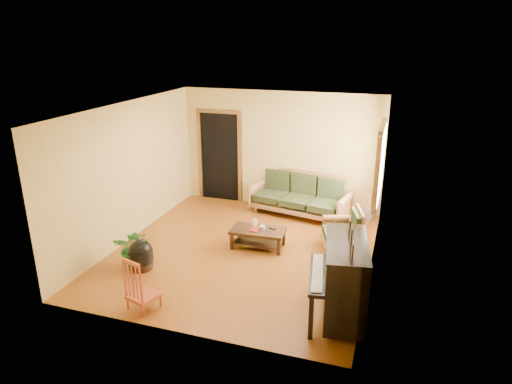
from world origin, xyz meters
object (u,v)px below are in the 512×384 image
(red_chair, at_px, (142,283))
(ceramic_crock, at_px, (369,214))
(sofa, at_px, (298,195))
(coffee_table, at_px, (258,238))
(armchair, at_px, (341,230))
(footstool, at_px, (141,258))
(piano, at_px, (345,281))
(potted_plant, at_px, (135,248))

(red_chair, relative_size, ceramic_crock, 3.23)
(red_chair, bearing_deg, sofa, 90.07)
(coffee_table, relative_size, red_chair, 1.20)
(coffee_table, distance_m, armchair, 1.53)
(sofa, xyz_separation_m, red_chair, (-1.30, -4.17, -0.04))
(armchair, xyz_separation_m, footstool, (-3.09, -1.76, -0.20))
(sofa, bearing_deg, red_chair, -96.31)
(sofa, distance_m, piano, 3.79)
(coffee_table, xyz_separation_m, footstool, (-1.62, -1.38, 0.02))
(coffee_table, relative_size, ceramic_crock, 3.88)
(armchair, xyz_separation_m, ceramic_crock, (0.37, 1.59, -0.27))
(red_chair, height_order, potted_plant, red_chair)
(piano, bearing_deg, coffee_table, 126.63)
(potted_plant, bearing_deg, sofa, 56.26)
(coffee_table, relative_size, piano, 0.76)
(piano, xyz_separation_m, red_chair, (-2.75, -0.67, -0.16))
(armchair, bearing_deg, piano, -98.35)
(coffee_table, xyz_separation_m, red_chair, (-0.96, -2.40, 0.23))
(piano, relative_size, ceramic_crock, 5.08)
(armchair, height_order, potted_plant, armchair)
(red_chair, bearing_deg, piano, 31.05)
(footstool, bearing_deg, coffee_table, 40.31)
(piano, xyz_separation_m, footstool, (-3.42, 0.35, -0.37))
(armchair, bearing_deg, red_chair, -148.34)
(coffee_table, bearing_deg, sofa, 79.02)
(piano, bearing_deg, ceramic_crock, 79.98)
(footstool, xyz_separation_m, potted_plant, (-0.12, 0.03, 0.16))
(ceramic_crock, bearing_deg, coffee_table, -132.97)
(footstool, relative_size, red_chair, 0.50)
(piano, distance_m, ceramic_crock, 3.72)
(piano, xyz_separation_m, ceramic_crock, (0.04, 3.70, -0.44))
(footstool, bearing_deg, potted_plant, 167.08)
(sofa, xyz_separation_m, footstool, (-1.97, -3.15, -0.26))
(sofa, xyz_separation_m, ceramic_crock, (1.49, 0.19, -0.33))
(coffee_table, distance_m, footstool, 2.13)
(armchair, relative_size, piano, 0.61)
(piano, height_order, ceramic_crock, piano)
(coffee_table, height_order, footstool, footstool)
(piano, distance_m, red_chair, 2.83)
(footstool, xyz_separation_m, red_chair, (0.67, -1.02, 0.21))
(ceramic_crock, bearing_deg, sofa, -172.66)
(potted_plant, bearing_deg, red_chair, -53.06)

